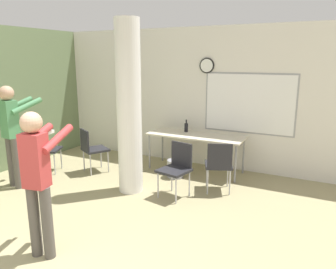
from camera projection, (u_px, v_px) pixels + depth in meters
wall_back at (210, 98)px, 6.63m from camera, size 8.00×0.15×2.80m
support_pillar at (129, 109)px, 5.26m from camera, size 0.40×0.40×2.80m
folding_table at (196, 137)px, 6.39m from camera, size 1.89×0.68×0.73m
bottle_on_table at (186, 127)px, 6.62m from camera, size 0.07×0.07×0.25m
waste_bin at (175, 169)px, 6.15m from camera, size 0.31×0.31×0.34m
chair_near_pillar at (92, 147)px, 6.35m from camera, size 0.60×0.60×0.87m
chair_table_right at (219, 163)px, 5.39m from camera, size 0.57×0.57×0.87m
chair_table_front at (177, 166)px, 5.24m from camera, size 0.52×0.52×0.87m
chair_by_left_wall at (44, 147)px, 6.38m from camera, size 0.58×0.58×0.87m
person_playing_front at (38, 174)px, 3.53m from camera, size 0.45×0.64×1.66m
person_watching_back at (12, 129)px, 5.51m from camera, size 0.46×0.67×1.76m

